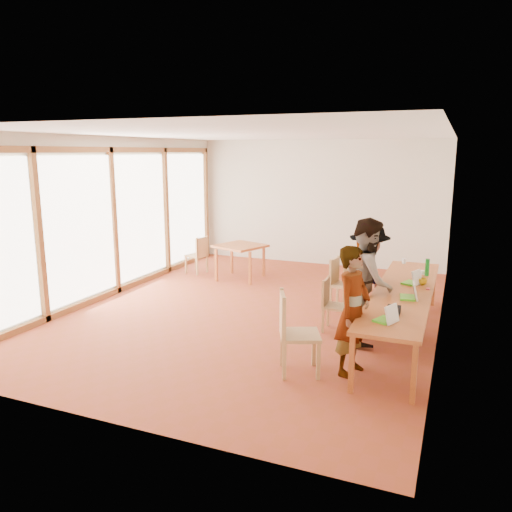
{
  "coord_description": "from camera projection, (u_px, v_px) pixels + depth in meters",
  "views": [
    {
      "loc": [
        3.15,
        -7.73,
        2.72
      ],
      "look_at": [
        0.24,
        -0.6,
        1.1
      ],
      "focal_mm": 35.0,
      "sensor_mm": 36.0,
      "label": 1
    }
  ],
  "objects": [
    {
      "name": "wall_right",
      "position": [
        445.0,
        236.0,
        7.31
      ],
      "size": [
        0.1,
        8.0,
        3.0
      ],
      "primitive_type": "cube",
      "color": "beige",
      "rests_on": "ground"
    },
    {
      "name": "black_pouch",
      "position": [
        393.0,
        311.0,
        6.14
      ],
      "size": [
        0.16,
        0.26,
        0.09
      ],
      "primitive_type": "cube",
      "color": "black",
      "rests_on": "communal_table"
    },
    {
      "name": "ground",
      "position": [
        256.0,
        310.0,
        8.73
      ],
      "size": [
        8.0,
        8.0,
        0.0
      ],
      "primitive_type": "plane",
      "color": "#9D3F26",
      "rests_on": "ground"
    },
    {
      "name": "green_bottle",
      "position": [
        427.0,
        267.0,
        8.02
      ],
      "size": [
        0.07,
        0.07,
        0.28
      ],
      "primitive_type": "cylinder",
      "color": "#11681A",
      "rests_on": "communal_table"
    },
    {
      "name": "person_far",
      "position": [
        368.0,
        277.0,
        7.67
      ],
      "size": [
        0.65,
        1.09,
        1.66
      ],
      "primitive_type": "imported",
      "rotation": [
        0.0,
        0.0,
        1.54
      ],
      "color": "gray",
      "rests_on": "ground"
    },
    {
      "name": "person_near",
      "position": [
        353.0,
        311.0,
        6.11
      ],
      "size": [
        0.52,
        0.67,
        1.61
      ],
      "primitive_type": "imported",
      "rotation": [
        0.0,
        0.0,
        1.32
      ],
      "color": "gray",
      "rests_on": "ground"
    },
    {
      "name": "pink_phone",
      "position": [
        428.0,
        289.0,
        7.27
      ],
      "size": [
        0.05,
        0.1,
        0.01
      ],
      "primitive_type": "cube",
      "color": "#EF4158",
      "rests_on": "communal_table"
    },
    {
      "name": "laptop_near",
      "position": [
        388.0,
        317.0,
        5.86
      ],
      "size": [
        0.3,
        0.32,
        0.22
      ],
      "rotation": [
        0.0,
        0.0,
        -0.4
      ],
      "color": "#50CC23",
      "rests_on": "communal_table"
    },
    {
      "name": "side_table",
      "position": [
        240.0,
        249.0,
        10.73
      ],
      "size": [
        0.9,
        0.9,
        0.75
      ],
      "rotation": [
        0.0,
        0.0,
        -0.35
      ],
      "color": "#C4612B",
      "rests_on": "ground"
    },
    {
      "name": "chair_near",
      "position": [
        291.0,
        324.0,
        6.13
      ],
      "size": [
        0.63,
        0.63,
        0.55
      ],
      "rotation": [
        0.0,
        0.0,
        0.41
      ],
      "color": "tan",
      "rests_on": "ground"
    },
    {
      "name": "clear_glass",
      "position": [
        404.0,
        261.0,
        8.94
      ],
      "size": [
        0.07,
        0.07,
        0.09
      ],
      "primitive_type": "cylinder",
      "color": "silver",
      "rests_on": "communal_table"
    },
    {
      "name": "wall_back",
      "position": [
        319.0,
        203.0,
        12.04
      ],
      "size": [
        6.0,
        0.1,
        3.0
      ],
      "primitive_type": "cube",
      "color": "beige",
      "rests_on": "ground"
    },
    {
      "name": "wall_front",
      "position": [
        100.0,
        281.0,
        4.8
      ],
      "size": [
        6.0,
        0.1,
        3.0
      ],
      "primitive_type": "cube",
      "color": "beige",
      "rests_on": "ground"
    },
    {
      "name": "chair_spare",
      "position": [
        199.0,
        251.0,
        11.24
      ],
      "size": [
        0.47,
        0.47,
        0.45
      ],
      "rotation": [
        0.0,
        0.0,
        2.91
      ],
      "color": "tan",
      "rests_on": "ground"
    },
    {
      "name": "person_mid",
      "position": [
        368.0,
        280.0,
        7.16
      ],
      "size": [
        0.86,
        1.0,
        1.81
      ],
      "primitive_type": "imported",
      "rotation": [
        0.0,
        0.0,
        1.78
      ],
      "color": "gray",
      "rests_on": "ground"
    },
    {
      "name": "condiment_cup",
      "position": [
        423.0,
        272.0,
        8.15
      ],
      "size": [
        0.08,
        0.08,
        0.06
      ],
      "primitive_type": "cylinder",
      "color": "white",
      "rests_on": "communal_table"
    },
    {
      "name": "chair_mid",
      "position": [
        331.0,
        299.0,
        7.65
      ],
      "size": [
        0.38,
        0.38,
        0.43
      ],
      "rotation": [
        0.0,
        0.0,
        0.01
      ],
      "color": "tan",
      "rests_on": "ground"
    },
    {
      "name": "chair_far",
      "position": [
        339.0,
        278.0,
        8.75
      ],
      "size": [
        0.47,
        0.47,
        0.48
      ],
      "rotation": [
        0.0,
        0.0,
        -0.13
      ],
      "color": "tan",
      "rests_on": "ground"
    },
    {
      "name": "laptop_far",
      "position": [
        414.0,
        280.0,
        7.52
      ],
      "size": [
        0.31,
        0.33,
        0.23
      ],
      "rotation": [
        0.0,
        0.0,
        -0.38
      ],
      "color": "#50CC23",
      "rests_on": "communal_table"
    },
    {
      "name": "chair_empty",
      "position": [
        350.0,
        280.0,
        8.81
      ],
      "size": [
        0.38,
        0.38,
        0.43
      ],
      "rotation": [
        0.0,
        0.0,
        0.02
      ],
      "color": "tan",
      "rests_on": "ground"
    },
    {
      "name": "yellow_mug",
      "position": [
        423.0,
        282.0,
        7.51
      ],
      "size": [
        0.13,
        0.13,
        0.1
      ],
      "primitive_type": "imported",
      "rotation": [
        0.0,
        0.0,
        -0.07
      ],
      "color": "gold",
      "rests_on": "communal_table"
    },
    {
      "name": "window_wall",
      "position": [
        113.0,
        217.0,
        9.52
      ],
      "size": [
        0.1,
        8.0,
        3.0
      ],
      "primitive_type": "cube",
      "color": "white",
      "rests_on": "ground"
    },
    {
      "name": "laptop_mid",
      "position": [
        411.0,
        294.0,
        6.79
      ],
      "size": [
        0.27,
        0.3,
        0.23
      ],
      "rotation": [
        0.0,
        0.0,
        0.14
      ],
      "color": "#50CC23",
      "rests_on": "communal_table"
    },
    {
      "name": "communal_table",
      "position": [
        403.0,
        293.0,
        7.22
      ],
      "size": [
        0.8,
        4.0,
        0.75
      ],
      "color": "#C4612B",
      "rests_on": "ground"
    },
    {
      "name": "ceiling",
      "position": [
        256.0,
        133.0,
        8.11
      ],
      "size": [
        6.0,
        8.0,
        0.04
      ],
      "primitive_type": "cube",
      "color": "white",
      "rests_on": "wall_back"
    }
  ]
}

